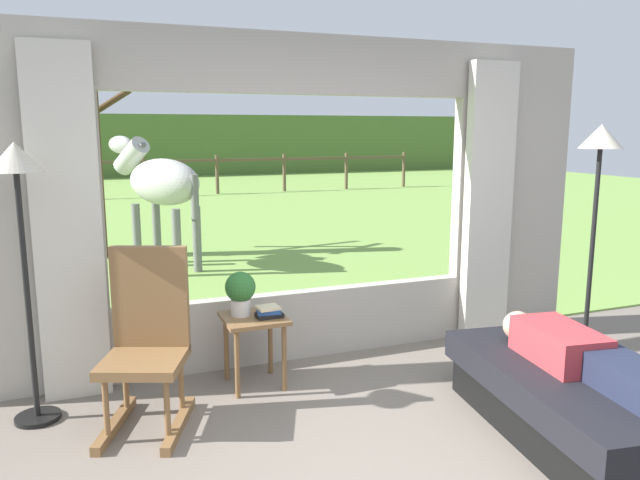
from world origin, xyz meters
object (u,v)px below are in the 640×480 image
at_px(rocking_chair, 147,340).
at_px(book_stack, 269,312).
at_px(side_table, 254,329).
at_px(floor_lamp_left, 19,199).
at_px(reclining_person, 583,356).
at_px(floor_lamp_right, 598,173).
at_px(recliner_sofa, 573,401).
at_px(horse, 160,183).
at_px(pasture_tree, 88,147).
at_px(potted_plant, 240,291).

relative_size(rocking_chair, book_stack, 5.92).
height_order(side_table, book_stack, book_stack).
bearing_deg(side_table, floor_lamp_left, -179.20).
distance_m(reclining_person, floor_lamp_right, 1.67).
distance_m(rocking_chair, book_stack, 0.90).
bearing_deg(floor_lamp_left, rocking_chair, -23.10).
bearing_deg(recliner_sofa, floor_lamp_left, 163.33).
xyz_separation_m(horse, pasture_tree, (-0.83, 1.12, 0.44)).
distance_m(rocking_chair, side_table, 0.84).
xyz_separation_m(potted_plant, book_stack, (0.17, -0.12, -0.14)).
distance_m(reclining_person, potted_plant, 2.28).
relative_size(rocking_chair, horse, 0.65).
xyz_separation_m(side_table, floor_lamp_right, (2.56, -0.54, 1.09)).
xyz_separation_m(recliner_sofa, floor_lamp_right, (0.96, 0.88, 1.30)).
height_order(potted_plant, horse, horse).
relative_size(reclining_person, floor_lamp_left, 0.81).
bearing_deg(potted_plant, rocking_chair, -151.79).
bearing_deg(horse, recliner_sofa, -102.16).
height_order(horse, pasture_tree, pasture_tree).
distance_m(side_table, book_stack, 0.17).
relative_size(side_table, horse, 0.30).
height_order(side_table, floor_lamp_right, floor_lamp_right).
bearing_deg(book_stack, horse, 93.36).
xyz_separation_m(recliner_sofa, floor_lamp_left, (-3.05, 1.40, 1.21)).
relative_size(side_table, book_stack, 2.75).
bearing_deg(book_stack, side_table, 147.20).
bearing_deg(rocking_chair, book_stack, 37.71).
xyz_separation_m(book_stack, floor_lamp_right, (2.47, -0.48, 0.96)).
distance_m(floor_lamp_left, horse, 4.27).
height_order(potted_plant, pasture_tree, pasture_tree).
distance_m(side_table, pasture_tree, 5.38).
xyz_separation_m(floor_lamp_right, pasture_tree, (-3.54, 5.70, 0.08)).
height_order(rocking_chair, book_stack, rocking_chair).
distance_m(book_stack, horse, 4.15).
bearing_deg(book_stack, recliner_sofa, -42.06).
distance_m(horse, pasture_tree, 1.46).
relative_size(reclining_person, side_table, 2.76).
distance_m(reclining_person, book_stack, 2.07).
distance_m(side_table, potted_plant, 0.29).
bearing_deg(rocking_chair, side_table, 43.51).
height_order(side_table, pasture_tree, pasture_tree).
bearing_deg(floor_lamp_left, pasture_tree, 84.78).
height_order(floor_lamp_left, floor_lamp_right, floor_lamp_right).
distance_m(potted_plant, floor_lamp_left, 1.55).
distance_m(floor_lamp_left, floor_lamp_right, 4.04).
distance_m(recliner_sofa, reclining_person, 0.31).
relative_size(floor_lamp_right, horse, 1.08).
height_order(potted_plant, book_stack, potted_plant).
bearing_deg(side_table, book_stack, -32.80).
distance_m(reclining_person, rocking_chair, 2.64).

